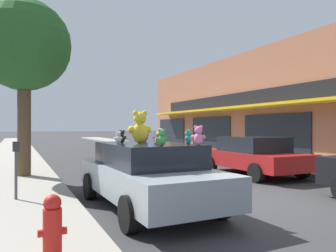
{
  "coord_description": "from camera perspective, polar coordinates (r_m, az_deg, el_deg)",
  "views": [
    {
      "loc": [
        -5.14,
        -6.17,
        1.76
      ],
      "look_at": [
        -0.27,
        4.3,
        1.79
      ],
      "focal_mm": 35.0,
      "sensor_mm": 36.0,
      "label": 1
    }
  ],
  "objects": [
    {
      "name": "teddy_bear_cream",
      "position": [
        6.77,
        -1.34,
        -1.85
      ],
      "size": [
        0.22,
        0.23,
        0.33
      ],
      "rotation": [
        0.0,
        0.0,
        3.98
      ],
      "color": "beige",
      "rests_on": "plush_art_car"
    },
    {
      "name": "teddy_bear_orange",
      "position": [
        6.65,
        -1.77,
        -2.19
      ],
      "size": [
        0.14,
        0.19,
        0.25
      ],
      "rotation": [
        0.0,
        0.0,
        1.98
      ],
      "color": "orange",
      "rests_on": "plush_art_car"
    },
    {
      "name": "parked_car_far_center",
      "position": [
        12.34,
        14.62,
        -4.92
      ],
      "size": [
        2.16,
        4.24,
        1.4
      ],
      "color": "maroon",
      "rests_on": "ground_plane"
    },
    {
      "name": "parking_meter",
      "position": [
        7.96,
        -24.95,
        -5.77
      ],
      "size": [
        0.14,
        0.1,
        1.27
      ],
      "color": "#4C4C51",
      "rests_on": "sidewalk_near"
    },
    {
      "name": "fire_hydrant",
      "position": [
        4.29,
        -19.49,
        -16.32
      ],
      "size": [
        0.33,
        0.22,
        0.79
      ],
      "color": "red",
      "rests_on": "sidewalk_near"
    },
    {
      "name": "teddy_bear_purple",
      "position": [
        8.17,
        -4.07,
        -1.38
      ],
      "size": [
        0.28,
        0.22,
        0.38
      ],
      "rotation": [
        0.0,
        0.0,
        3.6
      ],
      "color": "purple",
      "rests_on": "plush_art_car"
    },
    {
      "name": "teddy_bear_teal",
      "position": [
        6.66,
        3.54,
        -1.98
      ],
      "size": [
        0.21,
        0.2,
        0.3
      ],
      "rotation": [
        0.0,
        0.0,
        3.85
      ],
      "color": "teal",
      "rests_on": "plush_art_car"
    },
    {
      "name": "teddy_bear_black",
      "position": [
        7.33,
        -8.03,
        -1.85
      ],
      "size": [
        0.22,
        0.14,
        0.29
      ],
      "rotation": [
        0.0,
        0.0,
        3.05
      ],
      "color": "black",
      "rests_on": "plush_art_car"
    },
    {
      "name": "sidewalk_near",
      "position": [
        6.4,
        -25.69,
        -15.32
      ],
      "size": [
        2.62,
        90.0,
        0.17
      ],
      "color": "gray",
      "rests_on": "ground_plane"
    },
    {
      "name": "teddy_bear_white",
      "position": [
        7.11,
        -8.66,
        -2.0
      ],
      "size": [
        0.2,
        0.13,
        0.27
      ],
      "rotation": [
        0.0,
        0.0,
        3.24
      ],
      "color": "white",
      "rests_on": "plush_art_car"
    },
    {
      "name": "street_tree",
      "position": [
        11.97,
        -23.75,
        12.55
      ],
      "size": [
        2.99,
        2.99,
        5.77
      ],
      "color": "brown",
      "rests_on": "sidewalk_near"
    },
    {
      "name": "ground_plane",
      "position": [
        8.23,
        14.85,
        -12.49
      ],
      "size": [
        260.0,
        260.0,
        0.0
      ],
      "primitive_type": "plane",
      "color": "#333335"
    },
    {
      "name": "teddy_bear_giant",
      "position": [
        7.16,
        -4.93,
        -0.26
      ],
      "size": [
        0.53,
        0.34,
        0.72
      ],
      "rotation": [
        0.0,
        0.0,
        3.02
      ],
      "color": "yellow",
      "rests_on": "plush_art_car"
    },
    {
      "name": "teddy_bear_pink",
      "position": [
        6.37,
        5.31,
        -1.7
      ],
      "size": [
        0.28,
        0.24,
        0.39
      ],
      "rotation": [
        0.0,
        0.0,
        2.53
      ],
      "color": "pink",
      "rests_on": "plush_art_car"
    },
    {
      "name": "teddy_bear_blue",
      "position": [
        7.81,
        -2.03,
        -1.87
      ],
      "size": [
        0.19,
        0.15,
        0.26
      ],
      "rotation": [
        0.0,
        0.0,
        2.66
      ],
      "color": "blue",
      "rests_on": "plush_art_car"
    },
    {
      "name": "teddy_bear_green",
      "position": [
        6.08,
        -1.11,
        -2.08
      ],
      "size": [
        0.24,
        0.16,
        0.32
      ],
      "rotation": [
        0.0,
        0.0,
        2.93
      ],
      "color": "green",
      "rests_on": "plush_art_car"
    },
    {
      "name": "plush_art_car",
      "position": [
        7.18,
        -3.62,
        -8.23
      ],
      "size": [
        2.13,
        4.6,
        1.4
      ],
      "rotation": [
        0.0,
        0.0,
        0.02
      ],
      "color": "#8C999E",
      "rests_on": "ground_plane"
    }
  ]
}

